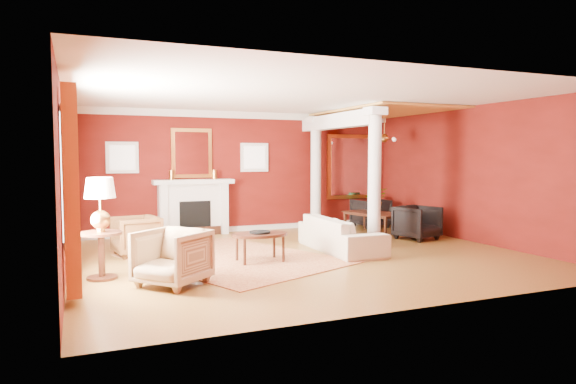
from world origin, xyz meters
name	(u,v)px	position (x,y,z in m)	size (l,w,h in m)	color
ground	(303,256)	(0.00, 0.00, 0.00)	(8.00, 8.00, 0.00)	brown
room_shell	(303,146)	(0.00, 0.00, 2.02)	(8.04, 7.04, 2.92)	#61120D
fireplace	(194,207)	(-1.30, 3.32, 0.65)	(1.85, 0.42, 1.29)	silver
overmantel_mirror	(192,153)	(-1.30, 3.45, 1.90)	(0.95, 0.07, 1.15)	gold
flank_window_left	(122,157)	(-2.85, 3.46, 1.80)	(0.70, 0.07, 0.70)	silver
flank_window_right	(254,157)	(0.25, 3.46, 1.80)	(0.70, 0.07, 0.70)	silver
left_window	(71,185)	(-3.89, -0.60, 1.42)	(0.21, 2.55, 2.60)	white
column_front	(375,176)	(1.70, 0.30, 1.43)	(0.36, 0.36, 2.80)	silver
column_back	(316,172)	(1.70, 3.00, 1.43)	(0.36, 0.36, 2.80)	silver
header_beam	(337,121)	(1.70, 1.90, 2.62)	(0.30, 3.20, 0.32)	silver
amber_ceiling	(384,111)	(2.85, 1.75, 2.87)	(2.30, 3.40, 0.04)	gold
dining_mirror	(349,167)	(2.90, 3.45, 1.55)	(1.30, 0.07, 1.70)	gold
chandelier	(384,138)	(2.90, 1.80, 2.25)	(0.60, 0.62, 0.75)	#BA843A
crown_trim	(245,115)	(0.00, 3.46, 2.82)	(8.00, 0.08, 0.16)	silver
base_trim	(245,228)	(0.00, 3.46, 0.06)	(8.00, 0.08, 0.12)	silver
rug	(233,258)	(-1.26, 0.24, 0.01)	(2.78, 3.71, 0.01)	maroon
sofa	(341,228)	(0.89, 0.20, 0.44)	(2.23, 0.65, 0.87)	beige
armchair_leopard	(136,234)	(-2.82, 1.25, 0.40)	(0.78, 0.73, 0.80)	black
armchair_stripe	(172,255)	(-2.60, -1.25, 0.44)	(0.85, 0.80, 0.88)	tan
coffee_table	(260,236)	(-0.91, -0.20, 0.46)	(0.99, 0.99, 0.50)	black
coffee_book	(258,227)	(-0.95, -0.22, 0.61)	(0.16, 0.02, 0.21)	black
side_table	(100,211)	(-3.50, -0.46, 1.02)	(0.61, 0.61, 1.52)	black
dining_table	(375,217)	(2.67, 1.78, 0.40)	(1.45, 0.51, 0.81)	black
dining_chair_near	(417,221)	(3.09, 0.74, 0.41)	(0.79, 0.74, 0.82)	black
dining_chair_far	(370,212)	(3.18, 2.83, 0.40)	(0.79, 0.74, 0.81)	black
green_urn	(375,214)	(3.35, 2.88, 0.33)	(0.35, 0.35, 0.83)	#14411E
potted_plant	(375,190)	(2.66, 1.79, 1.03)	(0.52, 0.58, 0.45)	#26591E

